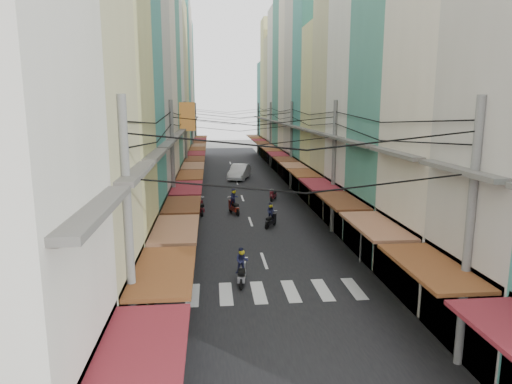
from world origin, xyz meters
TOP-DOWN VIEW (x-y plane):
  - ground at (0.00, 0.00)m, footprint 160.00×160.00m
  - road at (0.00, 20.00)m, footprint 10.00×80.00m
  - sidewalk_left at (-6.50, 20.00)m, footprint 3.00×80.00m
  - sidewalk_right at (6.50, 20.00)m, footprint 3.00×80.00m
  - crosswalk at (-0.00, -6.00)m, footprint 7.55×2.40m
  - building_row_left at (-7.92, 16.56)m, footprint 7.80×67.67m
  - building_row_right at (7.92, 16.45)m, footprint 7.80×68.98m
  - utility_poles at (0.00, 15.01)m, footprint 10.20×66.13m
  - white_car at (0.39, 24.26)m, footprint 6.00×3.60m
  - bicycle at (6.45, 2.57)m, footprint 1.55×0.67m
  - moving_scooters at (-0.65, 4.96)m, footprint 6.24×19.62m
  - parked_scooters at (4.11, -4.66)m, footprint 13.28×12.72m
  - pedestrians at (-4.29, 2.51)m, footprint 13.57×23.04m
  - market_umbrella at (5.67, -2.28)m, footprint 2.47×2.47m
  - traffic_sign at (4.83, -2.71)m, footprint 0.10×0.66m

SIDE VIEW (x-z plane):
  - ground at x=0.00m, z-range 0.00..0.00m
  - white_car at x=0.39m, z-range -0.99..0.99m
  - bicycle at x=6.45m, z-range -0.52..0.52m
  - road at x=0.00m, z-range 0.00..0.02m
  - crosswalk at x=0.00m, z-range 0.02..0.03m
  - sidewalk_left at x=-6.50m, z-range 0.00..0.06m
  - sidewalk_right at x=6.50m, z-range 0.00..0.06m
  - parked_scooters at x=4.11m, z-range -0.02..0.92m
  - moving_scooters at x=-0.65m, z-range -0.42..1.46m
  - pedestrians at x=-4.29m, z-range -0.07..2.07m
  - traffic_sign at x=4.83m, z-range 0.70..3.70m
  - market_umbrella at x=5.67m, z-range 0.99..3.59m
  - utility_poles at x=0.00m, z-range 2.49..10.69m
  - building_row_right at x=7.92m, z-range -1.89..20.71m
  - building_row_left at x=-7.92m, z-range -2.07..21.63m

